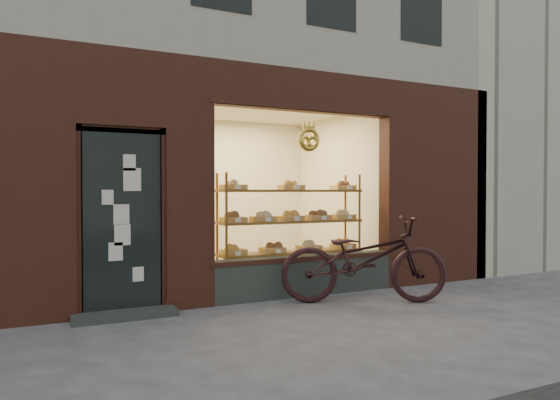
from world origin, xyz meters
TOP-DOWN VIEW (x-y plane):
  - ground at (0.00, 0.00)m, footprint 90.00×90.00m
  - neighbor_right at (9.60, 5.50)m, footprint 12.00×7.00m
  - display_shelf at (0.45, 2.55)m, footprint 2.20×0.45m
  - bicycle at (0.91, 1.39)m, footprint 2.26×1.57m

SIDE VIEW (x-z plane):
  - ground at x=0.00m, z-range 0.00..0.00m
  - bicycle at x=0.91m, z-range 0.00..1.13m
  - display_shelf at x=0.45m, z-range 0.00..1.70m
  - neighbor_right at x=9.60m, z-range 0.00..9.00m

